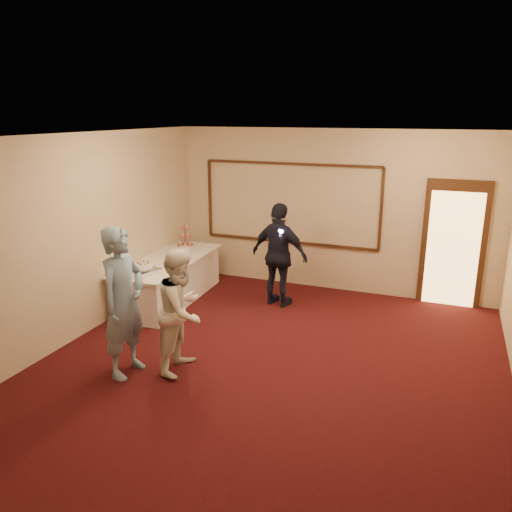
{
  "coord_description": "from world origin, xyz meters",
  "views": [
    {
      "loc": [
        2.02,
        -5.49,
        3.27
      ],
      "look_at": [
        -0.66,
        1.34,
        1.15
      ],
      "focal_mm": 35.0,
      "sensor_mm": 36.0,
      "label": 1
    }
  ],
  "objects": [
    {
      "name": "guest",
      "position": [
        -0.62,
        2.33,
        0.9
      ],
      "size": [
        1.13,
        0.65,
        1.81
      ],
      "primitive_type": "imported",
      "rotation": [
        0.0,
        0.0,
        2.93
      ],
      "color": "black",
      "rests_on": "floor"
    },
    {
      "name": "floor",
      "position": [
        0.0,
        0.0,
        0.0
      ],
      "size": [
        7.0,
        7.0,
        0.0
      ],
      "primitive_type": "plane",
      "color": "black",
      "rests_on": "ground"
    },
    {
      "name": "plate_stack_a",
      "position": [
        -2.49,
        1.87,
        0.84
      ],
      "size": [
        0.17,
        0.17,
        0.15
      ],
      "color": "white",
      "rests_on": "buffet_table"
    },
    {
      "name": "plate_stack_b",
      "position": [
        -2.39,
        2.19,
        0.84
      ],
      "size": [
        0.17,
        0.17,
        0.14
      ],
      "color": "white",
      "rests_on": "buffet_table"
    },
    {
      "name": "buffet_table",
      "position": [
        -2.51,
        1.81,
        0.39
      ],
      "size": [
        1.09,
        2.57,
        0.77
      ],
      "color": "white",
      "rests_on": "floor"
    },
    {
      "name": "wall_molding",
      "position": [
        -0.8,
        3.47,
        1.6
      ],
      "size": [
        3.45,
        0.04,
        1.55
      ],
      "color": "#372210",
      "rests_on": "room_walls"
    },
    {
      "name": "tart",
      "position": [
        -2.31,
        1.56,
        0.8
      ],
      "size": [
        0.28,
        0.28,
        0.06
      ],
      "color": "white",
      "rests_on": "buffet_table"
    },
    {
      "name": "pavlova_tray",
      "position": [
        -2.45,
        0.94,
        0.85
      ],
      "size": [
        0.5,
        0.58,
        0.19
      ],
      "color": "silver",
      "rests_on": "buffet_table"
    },
    {
      "name": "room_walls",
      "position": [
        0.0,
        0.0,
        2.03
      ],
      "size": [
        6.04,
        7.04,
        3.02
      ],
      "color": "beige",
      "rests_on": "floor"
    },
    {
      "name": "camera_flash",
      "position": [
        -0.55,
        2.18,
        1.36
      ],
      "size": [
        0.07,
        0.05,
        0.05
      ],
      "primitive_type": "cube",
      "rotation": [
        0.0,
        0.0,
        0.14
      ],
      "color": "white",
      "rests_on": "guest"
    },
    {
      "name": "doorway",
      "position": [
        2.15,
        3.45,
        1.08
      ],
      "size": [
        1.05,
        0.07,
        2.2
      ],
      "color": "#372210",
      "rests_on": "floor"
    },
    {
      "name": "cupcake_stand",
      "position": [
        -2.72,
        2.79,
        0.93
      ],
      "size": [
        0.31,
        0.31,
        0.45
      ],
      "color": "#C74A53",
      "rests_on": "buffet_table"
    },
    {
      "name": "man",
      "position": [
        -1.67,
        -0.66,
        0.98
      ],
      "size": [
        0.51,
        0.74,
        1.95
      ],
      "primitive_type": "imported",
      "rotation": [
        0.0,
        0.0,
        1.51
      ],
      "color": "#7EA8C7",
      "rests_on": "floor"
    },
    {
      "name": "woman",
      "position": [
        -1.05,
        -0.29,
        0.82
      ],
      "size": [
        0.66,
        0.82,
        1.64
      ],
      "primitive_type": "imported",
      "rotation": [
        0.0,
        0.0,
        1.62
      ],
      "color": "white",
      "rests_on": "floor"
    }
  ]
}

